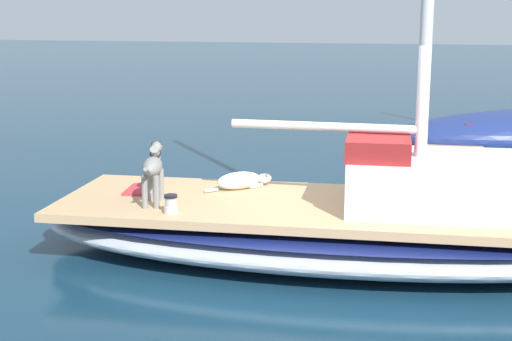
# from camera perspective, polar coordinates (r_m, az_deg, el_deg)

# --- Properties ---
(ground_plane) EXTENTS (120.00, 120.00, 0.00)m
(ground_plane) POSITION_cam_1_polar(r_m,az_deg,el_deg) (8.82, 6.36, -6.76)
(ground_plane) COLOR #143347
(sailboat_main) EXTENTS (2.98, 7.38, 0.66)m
(sailboat_main) POSITION_cam_1_polar(r_m,az_deg,el_deg) (8.72, 6.41, -4.67)
(sailboat_main) COLOR #B2B7C1
(sailboat_main) RESTS_ON ground
(cabin_house) EXTENTS (1.54, 2.31, 0.84)m
(cabin_house) POSITION_cam_1_polar(r_m,az_deg,el_deg) (8.56, 14.00, -0.64)
(cabin_house) COLOR silver
(cabin_house) RESTS_ON sailboat_main
(dog_white) EXTENTS (0.70, 0.76, 0.22)m
(dog_white) POSITION_cam_1_polar(r_m,az_deg,el_deg) (9.30, -1.13, -0.78)
(dog_white) COLOR silver
(dog_white) RESTS_ON sailboat_main
(dog_grey) EXTENTS (0.93, 0.33, 0.70)m
(dog_grey) POSITION_cam_1_polar(r_m,az_deg,el_deg) (8.61, -7.99, 0.20)
(dog_grey) COLOR gray
(dog_grey) RESTS_ON sailboat_main
(deck_winch) EXTENTS (0.16, 0.16, 0.21)m
(deck_winch) POSITION_cam_1_polar(r_m,az_deg,el_deg) (8.24, -6.62, -2.63)
(deck_winch) COLOR #B7B7BC
(deck_winch) RESTS_ON sailboat_main
(deck_towel) EXTENTS (0.60, 0.43, 0.03)m
(deck_towel) POSITION_cam_1_polar(r_m,az_deg,el_deg) (9.31, -8.88, -1.48)
(deck_towel) COLOR #C6333D
(deck_towel) RESTS_ON sailboat_main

